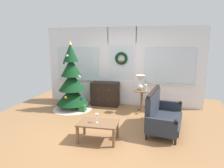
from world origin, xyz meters
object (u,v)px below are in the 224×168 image
Objects in this scene: side_table at (142,97)px; flower_vase at (145,87)px; dresser_cabinet at (105,94)px; table_lamp at (140,80)px; coffee_table at (98,125)px; gift_box at (82,108)px; settee_sofa at (161,114)px; christmas_tree at (72,85)px; wine_glass at (97,116)px.

flower_vase is at bearing -30.96° from side_table.
table_lamp reaches higher than dresser_cabinet.
side_table is 2.14m from coffee_table.
gift_box is at bearing -170.18° from flower_vase.
flower_vase is 2.17m from coffee_table.
settee_sofa is at bearing -39.42° from dresser_cabinet.
table_lamp reaches higher than side_table.
flower_vase reaches higher than settee_sofa.
dresser_cabinet is 0.97m from gift_box.
table_lamp is 2.24m from coffee_table.
christmas_tree is 0.80m from gift_box.
gift_box is (-0.50, -0.78, -0.29)m from dresser_cabinet.
settee_sofa is 8.03× the size of wine_glass.
table_lamp reaches higher than gift_box.
coffee_table is at bearing -109.60° from side_table.
wine_glass is (1.40, -1.82, -0.22)m from christmas_tree.
christmas_tree is at bearing 156.24° from gift_box.
table_lamp is at bearing 147.99° from flower_vase.
dresser_cabinet reaches higher than wine_glass.
flower_vase reaches higher than wine_glass.
christmas_tree is at bearing 161.89° from settee_sofa.
table_lamp is 0.51× the size of coffee_table.
settee_sofa reaches higher than side_table.
settee_sofa reaches higher than gift_box.
settee_sofa is 1.42m from table_lamp.
settee_sofa is 3.56× the size of table_lamp.
settee_sofa is at bearing 35.82° from coffee_table.
side_table is 2.15m from wine_glass.
christmas_tree reaches higher than dresser_cabinet.
coffee_table is (-0.82, -1.95, -0.45)m from flower_vase.
christmas_tree is 1.35× the size of settee_sofa.
gift_box is at bearing -166.01° from table_lamp.
christmas_tree is 2.45× the size of coffee_table.
dresser_cabinet is at bearing 140.58° from settee_sofa.
table_lamp reaches higher than coffee_table.
christmas_tree is 1.14m from dresser_cabinet.
settee_sofa is 1.23m from side_table.
christmas_tree is 2.34m from coffee_table.
flower_vase is at bearing 9.82° from gift_box.
dresser_cabinet is 2.47m from coffee_table.
table_lamp is at bearing 6.68° from christmas_tree.
christmas_tree is 2.31m from wine_glass.
side_table is at bearing -17.80° from dresser_cabinet.
gift_box is at bearing 121.45° from wine_glass.
dresser_cabinet is 1.36m from table_lamp.
coffee_table is 4.28× the size of gift_box.
wine_glass is at bearing -113.04° from flower_vase.
settee_sofa is at bearing 35.71° from wine_glass.
gift_box is (-2.31, 0.71, -0.28)m from settee_sofa.
wine_glass is at bearing -78.15° from dresser_cabinet.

